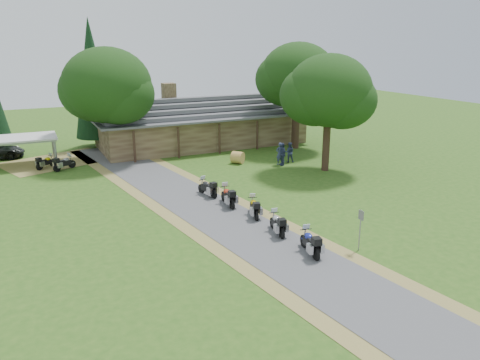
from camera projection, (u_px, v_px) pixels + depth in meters
name	position (u px, v px, depth m)	size (l,w,h in m)	color
ground	(262.00, 242.00, 24.71)	(120.00, 120.00, 0.00)	#2B5217
driveway	(223.00, 218.00, 27.95)	(46.00, 46.00, 0.00)	#474749
lodge	(202.00, 120.00, 47.21)	(21.40, 9.40, 4.90)	brown
carport	(22.00, 151.00, 39.40)	(5.69, 3.79, 2.47)	silver
motorcycle_row_a	(310.00, 241.00, 23.15)	(1.95, 0.64, 1.34)	navy
motorcycle_row_b	(277.00, 223.00, 25.60)	(1.86, 0.61, 1.27)	#A6A7AD
motorcycle_row_c	(254.00, 206.00, 28.11)	(1.85, 0.60, 1.26)	#BE9D05
motorcycle_row_d	(228.00, 195.00, 29.97)	(2.01, 0.65, 1.37)	red
motorcycle_row_e	(207.00, 187.00, 31.84)	(1.87, 0.61, 1.28)	black
motorcycle_carport_a	(46.00, 161.00, 38.71)	(1.75, 0.57, 1.20)	yellow
motorcycle_carport_b	(64.00, 162.00, 38.27)	(1.87, 0.61, 1.28)	gray
person_a	(280.00, 152.00, 39.77)	(0.64, 0.46, 2.25)	navy
person_b	(289.00, 151.00, 40.59)	(0.59, 0.42, 2.07)	navy
person_c	(283.00, 152.00, 39.59)	(0.64, 0.46, 2.26)	navy
hay_bale	(238.00, 157.00, 40.30)	(1.05, 1.05, 0.96)	olive
sign_post	(360.00, 231.00, 23.37)	(0.39, 0.07, 2.18)	gray
oak_lodge_left	(108.00, 100.00, 39.94)	(7.53, 7.53, 10.60)	#15330F
oak_lodge_right	(298.00, 89.00, 44.57)	(7.12, 7.12, 11.47)	#15330F
oak_driveway	(328.00, 106.00, 36.86)	(6.69, 6.69, 10.43)	#15330F
cedar_near	(93.00, 84.00, 44.93)	(4.02, 4.02, 12.37)	black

